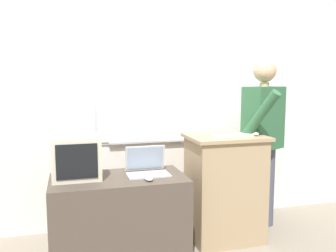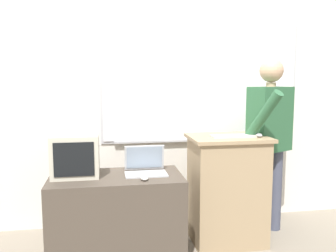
% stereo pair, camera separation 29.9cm
% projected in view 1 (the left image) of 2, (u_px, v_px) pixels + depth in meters
% --- Properties ---
extents(back_wall, '(6.40, 0.17, 2.95)m').
position_uv_depth(back_wall, '(178.00, 78.00, 3.61)').
color(back_wall, silver).
rests_on(back_wall, ground_plane).
extents(lectern_podium, '(0.68, 0.52, 0.96)m').
position_uv_depth(lectern_podium, '(225.00, 187.00, 3.22)').
color(lectern_podium, tan).
rests_on(lectern_podium, ground_plane).
extents(side_desk, '(1.05, 0.56, 0.69)m').
position_uv_depth(side_desk, '(119.00, 219.00, 2.83)').
color(side_desk, '#4C4238').
rests_on(side_desk, ground_plane).
extents(person_presenter, '(0.58, 0.66, 1.64)m').
position_uv_depth(person_presenter, '(263.00, 133.00, 3.40)').
color(person_presenter, '#474C60').
rests_on(person_presenter, ground_plane).
extents(laptop, '(0.34, 0.25, 0.22)m').
position_uv_depth(laptop, '(146.00, 165.00, 2.90)').
color(laptop, '#B7BABF').
rests_on(laptop, side_desk).
extents(wireless_keyboard, '(0.38, 0.12, 0.02)m').
position_uv_depth(wireless_keyboard, '(231.00, 135.00, 3.10)').
color(wireless_keyboard, beige).
rests_on(wireless_keyboard, lectern_podium).
extents(computer_mouse_by_laptop, '(0.06, 0.10, 0.03)m').
position_uv_depth(computer_mouse_by_laptop, '(149.00, 179.00, 2.69)').
color(computer_mouse_by_laptop, silver).
rests_on(computer_mouse_by_laptop, side_desk).
extents(computer_mouse_by_keyboard, '(0.06, 0.10, 0.03)m').
position_uv_depth(computer_mouse_by_keyboard, '(255.00, 134.00, 3.14)').
color(computer_mouse_by_keyboard, '#BCBCC1').
rests_on(computer_mouse_by_keyboard, lectern_podium).
extents(crt_monitor, '(0.36, 0.36, 0.33)m').
position_uv_depth(crt_monitor, '(76.00, 157.00, 2.76)').
color(crt_monitor, beige).
rests_on(crt_monitor, side_desk).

